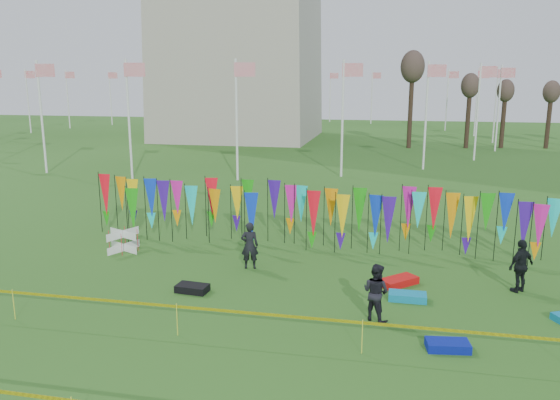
% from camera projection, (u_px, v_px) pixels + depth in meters
% --- Properties ---
extents(ground, '(160.00, 160.00, 0.00)m').
position_uv_depth(ground, '(262.00, 317.00, 15.63)').
color(ground, '#245217').
rests_on(ground, ground).
extents(flagpole_ring, '(57.40, 56.16, 8.00)m').
position_uv_depth(flagpole_ring, '(241.00, 103.00, 63.44)').
color(flagpole_ring, silver).
rests_on(flagpole_ring, ground).
extents(banner_row, '(18.64, 0.64, 2.50)m').
position_uv_depth(banner_row, '(309.00, 209.00, 21.72)').
color(banner_row, black).
rests_on(banner_row, ground).
extents(caution_tape_near, '(26.00, 0.02, 0.90)m').
position_uv_depth(caution_tape_near, '(239.00, 314.00, 14.00)').
color(caution_tape_near, '#FFF805').
rests_on(caution_tape_near, ground).
extents(box_kite, '(0.79, 0.79, 0.88)m').
position_uv_depth(box_kite, '(123.00, 241.00, 21.51)').
color(box_kite, red).
rests_on(box_kite, ground).
extents(person_left, '(0.71, 0.59, 1.71)m').
position_uv_depth(person_left, '(250.00, 245.00, 19.49)').
color(person_left, black).
rests_on(person_left, ground).
extents(person_mid, '(0.95, 0.84, 1.66)m').
position_uv_depth(person_mid, '(376.00, 292.00, 15.28)').
color(person_mid, black).
rests_on(person_mid, ground).
extents(person_right, '(1.16, 1.09, 1.74)m').
position_uv_depth(person_right, '(521.00, 266.00, 17.32)').
color(person_right, black).
rests_on(person_right, ground).
extents(kite_bag_turquoise, '(1.15, 0.58, 0.23)m').
position_uv_depth(kite_bag_turquoise, '(407.00, 297.00, 16.81)').
color(kite_bag_turquoise, '#0C86B5').
rests_on(kite_bag_turquoise, ground).
extents(kite_bag_blue, '(1.13, 0.69, 0.22)m').
position_uv_depth(kite_bag_blue, '(448.00, 345.00, 13.72)').
color(kite_bag_blue, '#09189B').
rests_on(kite_bag_blue, ground).
extents(kite_bag_red, '(1.36, 1.34, 0.24)m').
position_uv_depth(kite_bag_red, '(399.00, 281.00, 18.06)').
color(kite_bag_red, red).
rests_on(kite_bag_red, ground).
extents(kite_bag_black, '(1.06, 0.67, 0.23)m').
position_uv_depth(kite_bag_black, '(192.00, 288.00, 17.47)').
color(kite_bag_black, black).
rests_on(kite_bag_black, ground).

